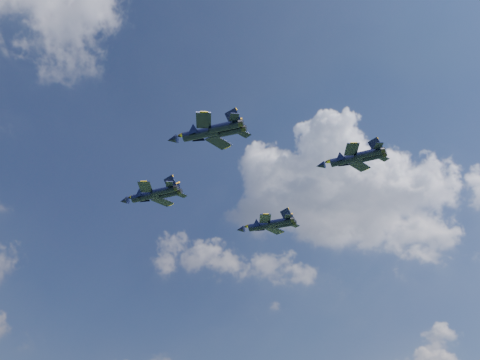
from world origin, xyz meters
name	(u,v)px	position (x,y,z in m)	size (l,w,h in m)	color
jet_lead	(144,196)	(-17.14, 26.46, 58.27)	(11.43, 15.47, 3.74)	black
jet_left	(198,134)	(-22.73, -1.97, 56.66)	(11.19, 14.71, 3.62)	black
jet_right	(260,226)	(11.43, 21.28, 57.76)	(11.36, 15.26, 3.71)	black
jet_slot	(344,160)	(6.00, -9.91, 58.80)	(10.51, 14.28, 3.44)	black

